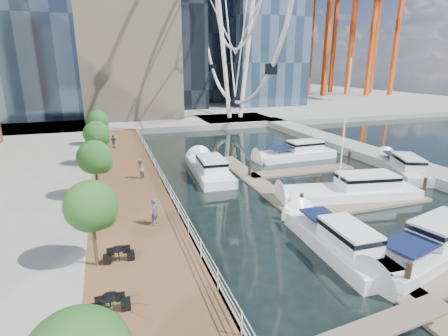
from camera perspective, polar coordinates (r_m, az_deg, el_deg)
The scene contains 16 objects.
ground at distance 20.00m, azimuth 16.76°, elevation -17.57°, with size 520.00×520.00×0.00m, color black.
boardwalk at distance 30.13m, azimuth -15.08°, elevation -4.48°, with size 6.00×60.00×1.00m, color brown.
seawall at distance 30.40m, azimuth -9.43°, elevation -3.93°, with size 0.25×60.00×1.00m, color #595954.
land_far at distance 116.16m, azimuth -13.70°, elevation 10.78°, with size 200.00×114.00×1.00m, color gray.
breakwater at distance 46.14m, azimuth 23.08°, elevation 1.98°, with size 4.00×60.00×1.00m, color gray.
pier at distance 70.37m, azimuth 1.80°, elevation 7.85°, with size 14.00×12.00×1.00m, color gray.
railing at distance 30.05m, azimuth -9.71°, elevation -2.12°, with size 0.10×60.00×1.05m, color white, non-canonical shape.
floating_docks at distance 31.30m, azimuth 18.42°, elevation -3.99°, with size 16.00×34.00×2.60m.
port_cranes at distance 134.21m, azimuth 18.02°, elevation 19.51°, with size 40.00×52.00×38.00m.
street_trees at distance 28.06m, azimuth -20.39°, elevation 1.63°, with size 2.60×42.60×4.60m.
cafe_tables at distance 14.76m, azimuth -16.13°, elevation -24.81°, with size 2.50×13.70×0.74m.
yacht_foreground at distance 24.61m, azimuth 30.31°, elevation -12.44°, with size 2.97×11.09×2.15m, color silver, non-canonical shape.
pedestrian_near at distance 23.12m, azimuth -11.25°, elevation -7.01°, with size 0.64×0.42×1.77m, color #494C61.
pedestrian_mid at distance 32.62m, azimuth -13.55°, elevation -0.18°, with size 0.87×0.68×1.79m, color gray.
pedestrian_far at distance 45.79m, azimuth -17.57°, elevation 4.12°, with size 0.95×0.40×1.62m, color #373F45.
moored_yachts at distance 32.08m, azimuth 18.47°, elevation -4.44°, with size 24.76×37.94×11.50m.
Camera 1 is at (-10.25, -13.23, 10.94)m, focal length 28.00 mm.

